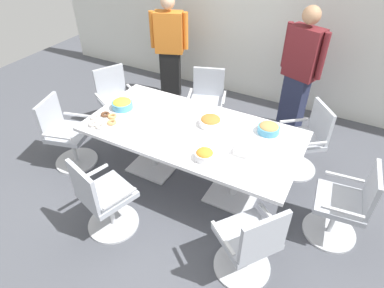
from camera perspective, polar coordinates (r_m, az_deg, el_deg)
name	(u,v)px	position (r m, az deg, el deg)	size (l,w,h in m)	color
ground_plane	(192,179)	(4.13, 0.00, -6.12)	(10.00, 10.00, 0.01)	#4C4F56
back_wall	(268,14)	(5.43, 12.98, 21.18)	(8.00, 0.10, 2.80)	silver
conference_table	(192,139)	(3.73, 0.00, 0.92)	(2.40, 1.20, 0.75)	silver
office_chair_0	(207,105)	(4.78, 2.58, 6.76)	(0.69, 0.69, 0.91)	silver
office_chair_1	(117,103)	(4.94, -12.87, 6.90)	(0.73, 0.73, 0.91)	silver
office_chair_2	(66,136)	(4.43, -20.94, 1.26)	(0.67, 0.67, 0.91)	silver
office_chair_3	(103,200)	(3.44, -15.10, -9.43)	(0.67, 0.67, 0.91)	silver
office_chair_4	(249,245)	(3.03, 9.89, -16.85)	(0.76, 0.76, 0.91)	silver
office_chair_5	(344,207)	(3.58, 24.94, -9.93)	(0.59, 0.59, 0.91)	silver
office_chair_6	(304,143)	(4.25, 18.81, 0.19)	(0.76, 0.76, 0.91)	silver
person_standing_0	(170,48)	(5.51, -3.91, 16.35)	(0.60, 0.36, 1.67)	black
person_standing_1	(300,71)	(4.76, 18.18, 11.92)	(0.60, 0.36, 1.78)	#232842
snack_bowl_chips_yellow	(122,104)	(4.10, -12.02, 6.82)	(0.25, 0.25, 0.12)	#4C9EC6
snack_bowl_chips_orange	(205,155)	(3.22, 2.18, -1.86)	(0.19, 0.19, 0.11)	white
snack_bowl_cookies	(269,128)	(3.68, 13.16, 2.70)	(0.24, 0.24, 0.11)	#4C9EC6
snack_bowl_pretzels	(211,121)	(3.70, 3.24, 3.97)	(0.25, 0.25, 0.12)	white
donut_platter	(103,120)	(3.91, -15.15, 3.96)	(0.35, 0.34, 0.04)	white
napkin_pile	(243,150)	(3.34, 8.83, -1.12)	(0.16, 0.16, 0.07)	white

